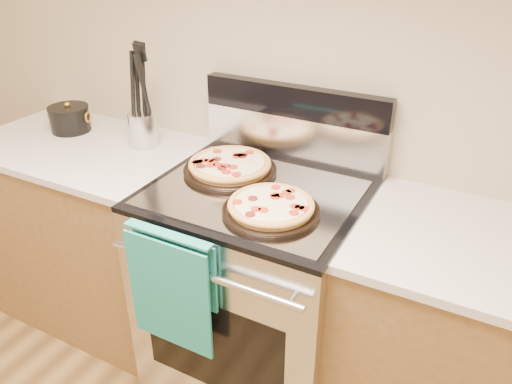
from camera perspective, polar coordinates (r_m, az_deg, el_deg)
The scene contains 16 objects.
wall_back at distance 1.94m, azimuth 5.18°, elevation 15.97°, with size 4.00×4.00×0.00m, color tan.
range_body at distance 2.06m, azimuth 0.13°, elevation -11.36°, with size 0.76×0.68×0.90m, color #B7B7BC.
oven_window at distance 1.84m, azimuth -4.96°, elevation -17.23°, with size 0.56×0.01×0.40m, color black.
cooktop at distance 1.80m, azimuth 0.14°, elevation -0.03°, with size 0.76×0.68×0.02m, color black.
backsplash_lower at distance 2.01m, azimuth 4.30°, elevation 6.24°, with size 0.76×0.06×0.18m, color silver.
backsplash_upper at distance 1.95m, azimuth 4.46°, elevation 10.31°, with size 0.76×0.06×0.12m, color black.
oven_handle at distance 1.59m, azimuth -6.27°, elevation -9.28°, with size 0.03×0.03×0.70m, color silver.
dish_towel at distance 1.71m, azimuth -9.51°, elevation -10.70°, with size 0.32×0.05×0.42m, color #1D9179, non-canonical shape.
foil_sheet at distance 1.77m, azimuth -0.31°, elevation -0.07°, with size 0.70×0.55×0.01m, color gray.
cabinet_left at distance 2.53m, azimuth -17.52°, elevation -4.62°, with size 1.00×0.62×0.88m, color brown.
countertop_left at distance 2.32m, azimuth -19.14°, elevation 4.83°, with size 1.02×0.64×0.03m, color beige.
cabinet_right at distance 1.95m, azimuth 25.34°, elevation -17.82°, with size 1.00×0.62×0.88m, color brown.
pepperoni_pizza_back at distance 1.90m, azimuth -2.99°, elevation 2.96°, with size 0.35×0.35×0.05m, color #C07F3A, non-canonical shape.
pepperoni_pizza_front at distance 1.63m, azimuth 1.73°, elevation -1.75°, with size 0.32×0.32×0.04m, color #C07F3A, non-canonical shape.
utensil_crock at distance 2.20m, azimuth -12.76°, elevation 7.00°, with size 0.12×0.12×0.15m, color silver.
saucepan at distance 2.47m, azimuth -20.50°, elevation 7.75°, with size 0.18×0.18×0.11m, color black.
Camera 1 is at (0.73, 0.26, 1.77)m, focal length 35.00 mm.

